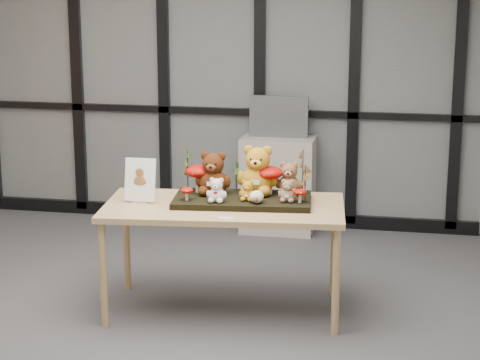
% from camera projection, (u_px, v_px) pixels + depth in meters
% --- Properties ---
extents(floor, '(5.00, 5.00, 0.00)m').
position_uv_depth(floor, '(130.00, 319.00, 5.89)').
color(floor, '#4A4B4F').
rests_on(floor, ground).
extents(room_shell, '(5.00, 5.00, 5.00)m').
position_uv_depth(room_shell, '(122.00, 72.00, 5.49)').
color(room_shell, beige).
rests_on(room_shell, floor).
extents(glass_partition, '(4.90, 0.06, 2.78)m').
position_uv_depth(glass_partition, '(211.00, 71.00, 7.91)').
color(glass_partition, '#2D383F').
rests_on(glass_partition, floor).
extents(display_table, '(1.70, 0.98, 0.76)m').
position_uv_depth(display_table, '(224.00, 214.00, 5.89)').
color(display_table, tan).
rests_on(display_table, floor).
extents(diorama_tray, '(0.98, 0.56, 0.04)m').
position_uv_depth(diorama_tray, '(242.00, 200.00, 5.92)').
color(diorama_tray, black).
rests_on(diorama_tray, display_table).
extents(bear_pooh_yellow, '(0.31, 0.29, 0.37)m').
position_uv_depth(bear_pooh_yellow, '(258.00, 167.00, 5.98)').
color(bear_pooh_yellow, '#BA7D1A').
rests_on(bear_pooh_yellow, diorama_tray).
extents(bear_brown_medium, '(0.27, 0.25, 0.33)m').
position_uv_depth(bear_brown_medium, '(213.00, 171.00, 5.97)').
color(bear_brown_medium, '#421D0A').
rests_on(bear_brown_medium, diorama_tray).
extents(bear_tan_back, '(0.21, 0.19, 0.25)m').
position_uv_depth(bear_tan_back, '(289.00, 176.00, 5.98)').
color(bear_tan_back, brown).
rests_on(bear_tan_back, diorama_tray).
extents(bear_small_yellow, '(0.13, 0.12, 0.15)m').
position_uv_depth(bear_small_yellow, '(247.00, 189.00, 5.82)').
color(bear_small_yellow, '#C68017').
rests_on(bear_small_yellow, diorama_tray).
extents(bear_white_bow, '(0.15, 0.14, 0.18)m').
position_uv_depth(bear_white_bow, '(217.00, 188.00, 5.78)').
color(bear_white_bow, silver).
rests_on(bear_white_bow, diorama_tray).
extents(bear_beige_small, '(0.14, 0.13, 0.17)m').
position_uv_depth(bear_beige_small, '(288.00, 189.00, 5.79)').
color(bear_beige_small, '#896649').
rests_on(bear_beige_small, diorama_tray).
extents(plush_cream_hedgehog, '(0.08, 0.07, 0.09)m').
position_uv_depth(plush_cream_hedgehog, '(257.00, 196.00, 5.76)').
color(plush_cream_hedgehog, white).
rests_on(plush_cream_hedgehog, diorama_tray).
extents(mushroom_back_left, '(0.19, 0.19, 0.21)m').
position_uv_depth(mushroom_back_left, '(199.00, 177.00, 6.03)').
color(mushroom_back_left, '#980A04').
rests_on(mushroom_back_left, diorama_tray).
extents(mushroom_back_right, '(0.19, 0.19, 0.21)m').
position_uv_depth(mushroom_back_right, '(269.00, 179.00, 5.98)').
color(mushroom_back_right, '#980A04').
rests_on(mushroom_back_right, diorama_tray).
extents(mushroom_front_left, '(0.09, 0.09, 0.10)m').
position_uv_depth(mushroom_front_left, '(187.00, 193.00, 5.83)').
color(mushroom_front_left, '#980A04').
rests_on(mushroom_front_left, diorama_tray).
extents(mushroom_front_right, '(0.09, 0.09, 0.10)m').
position_uv_depth(mushroom_front_right, '(300.00, 195.00, 5.77)').
color(mushroom_front_right, '#980A04').
rests_on(mushroom_front_right, diorama_tray).
extents(sprig_green_far_left, '(0.05, 0.05, 0.30)m').
position_uv_depth(sprig_green_far_left, '(188.00, 170.00, 6.03)').
color(sprig_green_far_left, '#0F370C').
rests_on(sprig_green_far_left, diorama_tray).
extents(sprig_green_mid_left, '(0.05, 0.05, 0.25)m').
position_uv_depth(sprig_green_mid_left, '(208.00, 173.00, 6.08)').
color(sprig_green_mid_left, '#0F370C').
rests_on(sprig_green_mid_left, diorama_tray).
extents(sprig_dry_far_right, '(0.05, 0.05, 0.32)m').
position_uv_depth(sprig_dry_far_right, '(303.00, 173.00, 5.94)').
color(sprig_dry_far_right, brown).
rests_on(sprig_dry_far_right, diorama_tray).
extents(sprig_dry_mid_right, '(0.05, 0.05, 0.24)m').
position_uv_depth(sprig_dry_mid_right, '(305.00, 182.00, 5.83)').
color(sprig_dry_mid_right, brown).
rests_on(sprig_dry_mid_right, diorama_tray).
extents(sprig_green_centre, '(0.05, 0.05, 0.21)m').
position_uv_depth(sprig_green_centre, '(236.00, 176.00, 6.08)').
color(sprig_green_centre, '#0F370C').
rests_on(sprig_green_centre, diorama_tray).
extents(sign_holder, '(0.21, 0.07, 0.30)m').
position_uv_depth(sign_holder, '(140.00, 182.00, 5.91)').
color(sign_holder, silver).
rests_on(sign_holder, display_table).
extents(label_card, '(0.09, 0.03, 0.00)m').
position_uv_depth(label_card, '(226.00, 218.00, 5.56)').
color(label_card, white).
rests_on(label_card, display_table).
extents(cabinet, '(0.65, 0.38, 0.87)m').
position_uv_depth(cabinet, '(278.00, 185.00, 7.80)').
color(cabinet, '#A29C90').
rests_on(cabinet, floor).
extents(monitor, '(0.52, 0.05, 0.37)m').
position_uv_depth(monitor, '(279.00, 117.00, 7.67)').
color(monitor, '#505258').
rests_on(monitor, cabinet).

